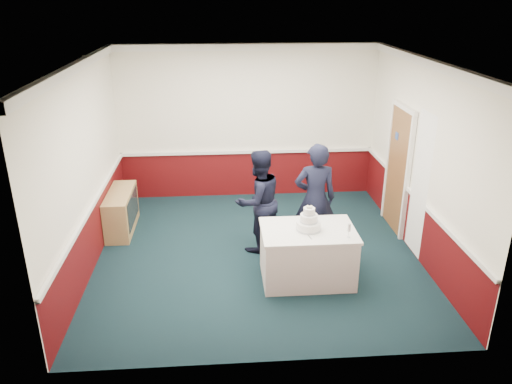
{
  "coord_description": "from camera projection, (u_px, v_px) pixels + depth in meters",
  "views": [
    {
      "loc": [
        -0.55,
        -6.98,
        3.9
      ],
      "look_at": [
        -0.03,
        -0.1,
        1.1
      ],
      "focal_mm": 35.0,
      "sensor_mm": 36.0,
      "label": 1
    }
  ],
  "objects": [
    {
      "name": "cake_table",
      "position": [
        307.0,
        254.0,
        7.12
      ],
      "size": [
        1.32,
        0.92,
        0.79
      ],
      "color": "white",
      "rests_on": "ground"
    },
    {
      "name": "person_man",
      "position": [
        258.0,
        201.0,
        7.81
      ],
      "size": [
        1.02,
        0.95,
        1.66
      ],
      "primitive_type": "imported",
      "rotation": [
        0.0,
        0.0,
        3.66
      ],
      "color": "black",
      "rests_on": "ground"
    },
    {
      "name": "ground",
      "position": [
        257.0,
        253.0,
        7.96
      ],
      "size": [
        5.0,
        5.0,
        0.0
      ],
      "primitive_type": "plane",
      "color": "black",
      "rests_on": "ground"
    },
    {
      "name": "room_shell",
      "position": [
        259.0,
        123.0,
        7.79
      ],
      "size": [
        5.0,
        5.0,
        3.0
      ],
      "color": "white",
      "rests_on": "ground"
    },
    {
      "name": "wedding_cake",
      "position": [
        309.0,
        222.0,
        6.94
      ],
      "size": [
        0.35,
        0.35,
        0.36
      ],
      "color": "white",
      "rests_on": "cake_table"
    },
    {
      "name": "cake_knife",
      "position": [
        309.0,
        236.0,
        6.79
      ],
      "size": [
        0.06,
        0.22,
        0.0
      ],
      "primitive_type": "cube",
      "rotation": [
        0.0,
        0.0,
        0.21
      ],
      "color": "silver",
      "rests_on": "cake_table"
    },
    {
      "name": "sideboard",
      "position": [
        121.0,
        211.0,
        8.62
      ],
      "size": [
        0.41,
        1.2,
        0.7
      ],
      "color": "#AB8253",
      "rests_on": "ground"
    },
    {
      "name": "person_woman",
      "position": [
        315.0,
        199.0,
        7.73
      ],
      "size": [
        0.65,
        0.43,
        1.79
      ],
      "primitive_type": "imported",
      "rotation": [
        0.0,
        0.0,
        3.14
      ],
      "color": "black",
      "rests_on": "ground"
    },
    {
      "name": "champagne_flute",
      "position": [
        349.0,
        228.0,
        6.7
      ],
      "size": [
        0.05,
        0.05,
        0.21
      ],
      "color": "silver",
      "rests_on": "cake_table"
    }
  ]
}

